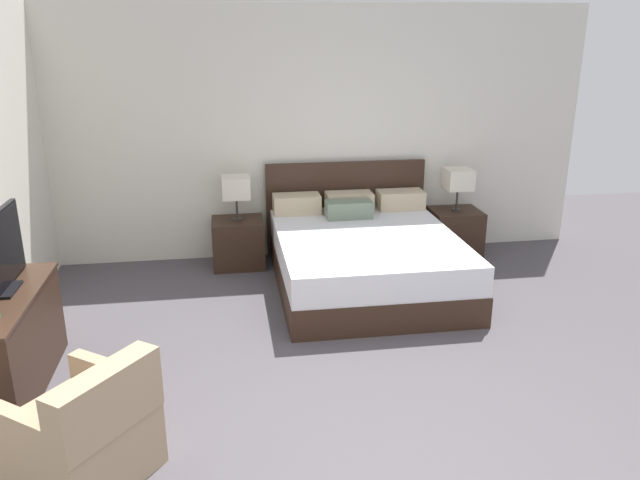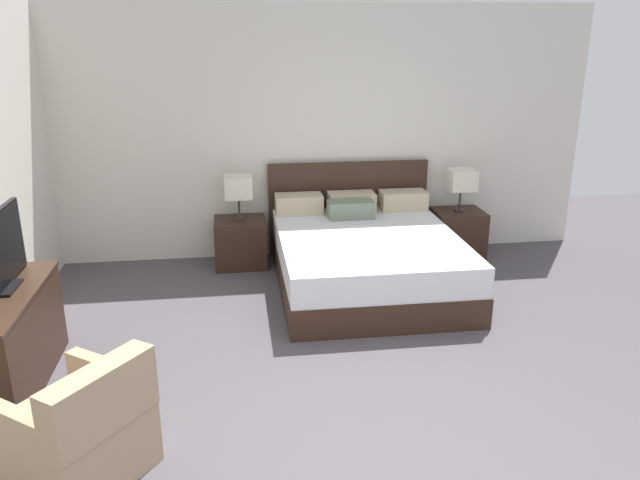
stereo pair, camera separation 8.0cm
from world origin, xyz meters
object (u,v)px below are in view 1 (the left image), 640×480
table_lamp_right (458,180)px  dresser (7,342)px  table_lamp_left (236,188)px  bed (364,256)px  nightstand_left (238,243)px  armchair_by_window (82,436)px  nightstand_right (455,232)px

table_lamp_right → dresser: 4.71m
table_lamp_left → dresser: table_lamp_left is taller
bed → table_lamp_left: size_ratio=4.52×
nightstand_left → dresser: bearing=-126.7°
armchair_by_window → table_lamp_left: bearing=73.7°
bed → table_lamp_left: 1.54m
table_lamp_right → nightstand_left: bearing=-180.0°
table_lamp_left → armchair_by_window: bearing=-106.3°
table_lamp_left → dresser: bearing=-126.7°
bed → nightstand_left: size_ratio=3.91×
nightstand_left → nightstand_right: bearing=0.0°
bed → armchair_by_window: bearing=-130.4°
bed → table_lamp_right: (1.22, 0.75, 0.56)m
table_lamp_left → dresser: (-1.67, -2.24, -0.50)m
table_lamp_left → nightstand_left: bearing=-90.0°
table_lamp_right → armchair_by_window: (-3.41, -3.31, -0.58)m
dresser → armchair_by_window: armchair_by_window is taller
bed → table_lamp_left: bearing=148.5°
dresser → armchair_by_window: size_ratio=1.36×
bed → nightstand_left: 1.43m
table_lamp_right → dresser: table_lamp_right is taller
bed → table_lamp_right: size_ratio=4.52×
nightstand_right → table_lamp_left: bearing=180.0°
nightstand_left → nightstand_right: 2.44m
nightstand_right → table_lamp_right: bearing=90.0°
table_lamp_right → armchair_by_window: size_ratio=0.49×
nightstand_left → table_lamp_left: size_ratio=1.16×
nightstand_left → dresser: 2.79m
table_lamp_left → armchair_by_window: size_ratio=0.49×
bed → nightstand_right: 1.43m
table_lamp_left → nightstand_right: bearing=-0.0°
armchair_by_window → table_lamp_right: bearing=44.2°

